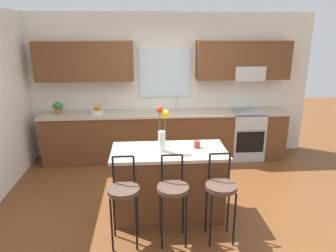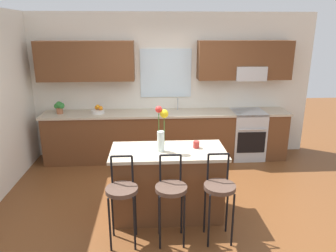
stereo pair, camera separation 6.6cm
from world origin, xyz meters
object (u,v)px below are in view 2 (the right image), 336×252
object	(u,v)px
bar_stool_middle	(171,192)
bar_stool_far	(219,191)
kitchen_island	(168,182)
fruit_bowl_oranges	(98,110)
bar_stool_near	(122,193)
potted_plant_small	(59,107)
flower_vase	(161,128)
mug_ceramic	(196,145)
oven_range	(247,134)

from	to	relation	value
bar_stool_middle	bar_stool_far	distance (m)	0.55
kitchen_island	fruit_bowl_oranges	world-z (taller)	fruit_bowl_oranges
bar_stool_near	bar_stool_middle	world-z (taller)	same
fruit_bowl_oranges	potted_plant_small	world-z (taller)	potted_plant_small
flower_vase	potted_plant_small	size ratio (longest dim) A/B	2.54
kitchen_island	bar_stool_near	bearing A→B (deg)	-134.22
mug_ceramic	fruit_bowl_oranges	bearing A→B (deg)	129.27
bar_stool_middle	fruit_bowl_oranges	size ratio (longest dim) A/B	4.34
bar_stool_far	kitchen_island	bearing A→B (deg)	134.22
oven_range	bar_stool_far	size ratio (longest dim) A/B	0.88
kitchen_island	bar_stool_near	xyz separation A→B (m)	(-0.55, -0.57, 0.17)
oven_range	kitchen_island	bearing A→B (deg)	-130.53
oven_range	fruit_bowl_oranges	size ratio (longest dim) A/B	3.83
flower_vase	potted_plant_small	xyz separation A→B (m)	(-1.77, 1.96, -0.17)
oven_range	flower_vase	distance (m)	2.69
fruit_bowl_oranges	potted_plant_small	size ratio (longest dim) A/B	1.05
oven_range	bar_stool_far	xyz separation A→B (m)	(-1.08, -2.47, 0.18)
flower_vase	mug_ceramic	size ratio (longest dim) A/B	6.45
bar_stool_far	flower_vase	world-z (taller)	flower_vase
bar_stool_far	fruit_bowl_oranges	size ratio (longest dim) A/B	4.34
mug_ceramic	fruit_bowl_oranges	size ratio (longest dim) A/B	0.37
fruit_bowl_oranges	potted_plant_small	bearing A→B (deg)	-179.64
kitchen_island	oven_range	bearing A→B (deg)	49.47
oven_range	potted_plant_small	size ratio (longest dim) A/B	4.02
bar_stool_near	fruit_bowl_oranges	world-z (taller)	fruit_bowl_oranges
bar_stool_far	oven_range	bearing A→B (deg)	66.38
kitchen_island	mug_ceramic	xyz separation A→B (m)	(0.37, 0.06, 0.50)
bar_stool_middle	flower_vase	distance (m)	0.80
flower_vase	bar_stool_middle	bearing A→B (deg)	-81.21
bar_stool_middle	fruit_bowl_oranges	bearing A→B (deg)	115.03
oven_range	bar_stool_near	size ratio (longest dim) A/B	0.88
bar_stool_near	bar_stool_far	distance (m)	1.10
bar_stool_far	flower_vase	bearing A→B (deg)	139.50
oven_range	bar_stool_near	bearing A→B (deg)	-131.41
bar_stool_middle	oven_range	bearing A→B (deg)	56.59
flower_vase	potted_plant_small	bearing A→B (deg)	132.20
bar_stool_middle	mug_ceramic	size ratio (longest dim) A/B	11.58
bar_stool_middle	potted_plant_small	distance (m)	3.14
flower_vase	mug_ceramic	bearing A→B (deg)	10.20
bar_stool_near	potted_plant_small	xyz separation A→B (m)	(-1.31, 2.50, 0.42)
bar_stool_middle	flower_vase	world-z (taller)	flower_vase
bar_stool_near	flower_vase	distance (m)	0.92
kitchen_island	bar_stool_near	distance (m)	0.81
bar_stool_near	bar_stool_far	bearing A→B (deg)	0.00
kitchen_island	fruit_bowl_oranges	distance (m)	2.32
oven_range	bar_stool_middle	xyz separation A→B (m)	(-1.63, -2.47, 0.18)
potted_plant_small	kitchen_island	bearing A→B (deg)	-46.13
mug_ceramic	flower_vase	bearing A→B (deg)	-169.80
bar_stool_near	flower_vase	size ratio (longest dim) A/B	1.79
bar_stool_near	kitchen_island	bearing A→B (deg)	45.78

